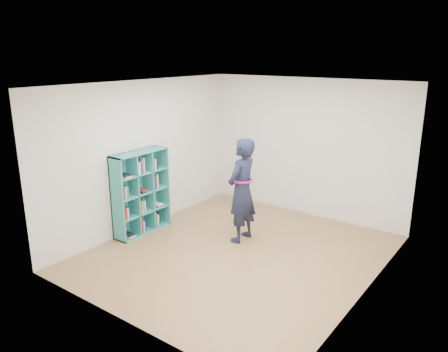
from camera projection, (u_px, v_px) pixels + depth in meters
The scene contains 9 objects.
floor at pixel (237, 253), 6.85m from camera, with size 4.50×4.50×0.00m, color olive.
ceiling at pixel (239, 85), 6.13m from camera, with size 4.50×4.50×0.00m, color white.
wall_left at pixel (144, 155), 7.63m from camera, with size 0.02×4.50×2.60m, color silver.
wall_right at pixel (372, 200), 5.35m from camera, with size 0.02×4.50×2.60m, color silver.
wall_back at pixel (306, 148), 8.23m from camera, with size 4.00×0.02×2.60m, color silver.
wall_front at pixel (121, 219), 4.75m from camera, with size 4.00×0.02×2.60m, color silver.
bookshelf at pixel (140, 193), 7.51m from camera, with size 0.31×1.08×1.44m.
person at pixel (242, 190), 7.12m from camera, with size 0.44×0.65×1.74m.
smartphone at pixel (237, 181), 7.25m from camera, with size 0.03×0.11×0.14m.
Camera 1 is at (3.54, -5.15, 3.06)m, focal length 35.00 mm.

